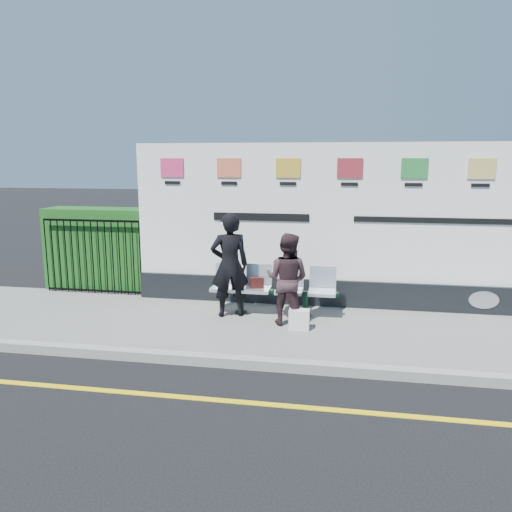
{
  "coord_description": "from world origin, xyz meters",
  "views": [
    {
      "loc": [
        0.42,
        -5.34,
        2.83
      ],
      "look_at": [
        -0.99,
        2.64,
        1.25
      ],
      "focal_mm": 35.0,
      "sensor_mm": 36.0,
      "label": 1
    }
  ],
  "objects_px": {
    "bench": "(273,301)",
    "woman_right": "(287,279)",
    "billboard": "(347,237)",
    "woman_left": "(230,265)"
  },
  "relations": [
    {
      "from": "billboard",
      "to": "woman_left",
      "type": "relative_size",
      "value": 4.41
    },
    {
      "from": "woman_left",
      "to": "woman_right",
      "type": "distance_m",
      "value": 1.08
    },
    {
      "from": "billboard",
      "to": "bench",
      "type": "bearing_deg",
      "value": -148.49
    },
    {
      "from": "bench",
      "to": "woman_right",
      "type": "xyz_separation_m",
      "value": [
        0.3,
        -0.47,
        0.53
      ]
    },
    {
      "from": "billboard",
      "to": "woman_right",
      "type": "distance_m",
      "value": 1.66
    },
    {
      "from": "billboard",
      "to": "woman_right",
      "type": "height_order",
      "value": "billboard"
    },
    {
      "from": "bench",
      "to": "woman_right",
      "type": "height_order",
      "value": "woman_right"
    },
    {
      "from": "woman_left",
      "to": "bench",
      "type": "bearing_deg",
      "value": 175.05
    },
    {
      "from": "bench",
      "to": "woman_left",
      "type": "bearing_deg",
      "value": -164.76
    },
    {
      "from": "bench",
      "to": "woman_left",
      "type": "height_order",
      "value": "woman_left"
    }
  ]
}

